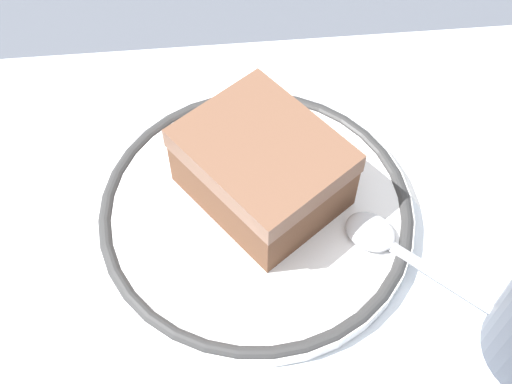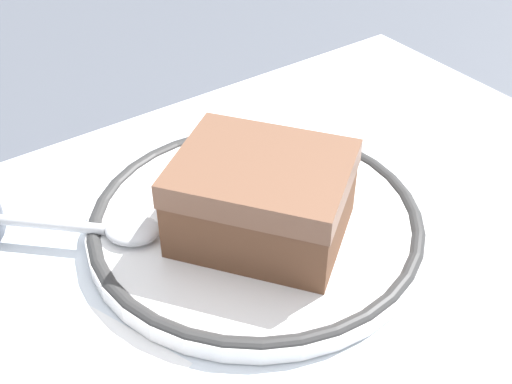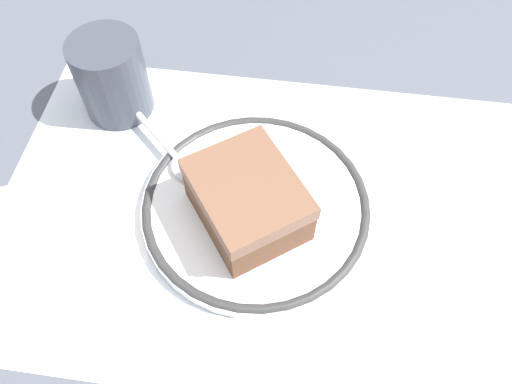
{
  "view_description": "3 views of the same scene",
  "coord_description": "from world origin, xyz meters",
  "px_view_note": "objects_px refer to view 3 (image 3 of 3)",
  "views": [
    {
      "loc": [
        -0.01,
        -0.25,
        0.4
      ],
      "look_at": [
        0.02,
        -0.0,
        0.03
      ],
      "focal_mm": 47.02,
      "sensor_mm": 36.0,
      "label": 1
    },
    {
      "loc": [
        0.2,
        0.26,
        0.28
      ],
      "look_at": [
        0.02,
        -0.0,
        0.03
      ],
      "focal_mm": 46.16,
      "sensor_mm": 36.0,
      "label": 2
    },
    {
      "loc": [
        -0.02,
        0.24,
        0.41
      ],
      "look_at": [
        0.02,
        -0.0,
        0.03
      ],
      "focal_mm": 35.09,
      "sensor_mm": 36.0,
      "label": 3
    }
  ],
  "objects_px": {
    "cake_slice": "(247,200)",
    "napkin": "(67,223)",
    "cup": "(113,81)",
    "plate": "(256,206)",
    "spoon": "(171,150)"
  },
  "relations": [
    {
      "from": "napkin",
      "to": "cake_slice",
      "type": "bearing_deg",
      "value": -171.63
    },
    {
      "from": "spoon",
      "to": "napkin",
      "type": "height_order",
      "value": "spoon"
    },
    {
      "from": "cup",
      "to": "spoon",
      "type": "bearing_deg",
      "value": 138.44
    },
    {
      "from": "cake_slice",
      "to": "spoon",
      "type": "bearing_deg",
      "value": -35.1
    },
    {
      "from": "cake_slice",
      "to": "plate",
      "type": "bearing_deg",
      "value": -111.72
    },
    {
      "from": "plate",
      "to": "cake_slice",
      "type": "xyz_separation_m",
      "value": [
        0.01,
        0.01,
        0.03
      ]
    },
    {
      "from": "napkin",
      "to": "cup",
      "type": "bearing_deg",
      "value": -93.52
    },
    {
      "from": "cake_slice",
      "to": "napkin",
      "type": "height_order",
      "value": "cake_slice"
    },
    {
      "from": "cake_slice",
      "to": "cup",
      "type": "distance_m",
      "value": 0.2
    },
    {
      "from": "plate",
      "to": "spoon",
      "type": "bearing_deg",
      "value": -26.91
    },
    {
      "from": "spoon",
      "to": "cup",
      "type": "relative_size",
      "value": 1.37
    },
    {
      "from": "cake_slice",
      "to": "napkin",
      "type": "xyz_separation_m",
      "value": [
        0.17,
        0.02,
        -0.04
      ]
    },
    {
      "from": "cup",
      "to": "plate",
      "type": "bearing_deg",
      "value": 145.99
    },
    {
      "from": "cake_slice",
      "to": "napkin",
      "type": "bearing_deg",
      "value": 8.37
    },
    {
      "from": "plate",
      "to": "cake_slice",
      "type": "bearing_deg",
      "value": 68.28
    }
  ]
}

